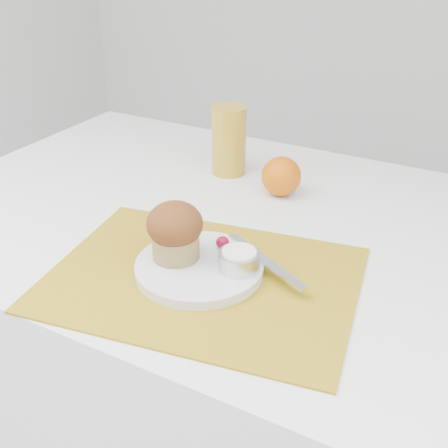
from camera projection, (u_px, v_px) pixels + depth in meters
The scene contains 11 objects.
table at pixel (228, 368), 1.22m from camera, with size 1.20×0.80×0.75m, color white.
placemat at pixel (203, 278), 0.86m from camera, with size 0.46×0.34×0.00m, color #A38116.
plate at pixel (199, 267), 0.87m from camera, with size 0.20×0.20×0.02m, color silver.
ramekin at pixel (239, 260), 0.85m from camera, with size 0.06×0.06×0.03m, color silver.
cream at pixel (239, 253), 0.84m from camera, with size 0.05×0.05×0.01m, color white.
raspberry_near at pixel (223, 242), 0.90m from camera, with size 0.02×0.02×0.02m, color #5C0216.
raspberry_far at pixel (235, 257), 0.86m from camera, with size 0.02×0.02×0.02m, color #600209.
butter_knife at pixel (265, 260), 0.87m from camera, with size 0.19×0.01×0.00m, color silver.
orange at pixel (281, 176), 1.10m from camera, with size 0.08×0.08×0.08m, color #D35F07.
juice_glass at pixel (229, 140), 1.18m from camera, with size 0.07×0.07×0.15m, color gold.
muffin at pixel (175, 230), 0.86m from camera, with size 0.10×0.10×0.09m.
Camera 1 is at (0.43, -0.76, 1.24)m, focal length 45.00 mm.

